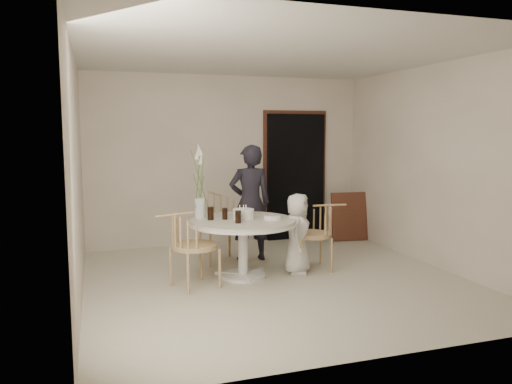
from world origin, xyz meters
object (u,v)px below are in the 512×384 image
object	(u,v)px
table	(243,229)
chair_far	(217,217)
chair_left	(185,239)
flower_vase	(200,192)
birthday_cake	(243,214)
chair_right	(321,227)
boy	(297,234)
girl	(250,203)

from	to	relation	value
table	chair_far	bearing A→B (deg)	96.72
chair_left	flower_vase	world-z (taller)	flower_vase
table	birthday_cake	xyz separation A→B (m)	(0.02, 0.03, 0.18)
chair_far	chair_right	size ratio (longest dim) A/B	1.10
chair_left	flower_vase	xyz separation A→B (m)	(0.29, 0.52, 0.48)
birthday_cake	flower_vase	bearing A→B (deg)	155.29
boy	flower_vase	world-z (taller)	flower_vase
table	flower_vase	bearing A→B (deg)	151.27
table	chair_far	world-z (taller)	chair_far
table	chair_left	distance (m)	0.81
chair_far	chair_left	xyz separation A→B (m)	(-0.66, -1.18, -0.03)
chair_right	flower_vase	world-z (taller)	flower_vase
chair_far	table	bearing A→B (deg)	-89.08
chair_far	chair_left	bearing A→B (deg)	-124.92
girl	boy	distance (m)	0.96
chair_far	girl	distance (m)	0.51
chair_far	girl	bearing A→B (deg)	-21.97
girl	boy	bearing A→B (deg)	118.68
chair_right	chair_left	distance (m)	1.87
girl	birthday_cake	world-z (taller)	girl
table	chair_far	distance (m)	0.93
birthday_cake	chair_far	bearing A→B (deg)	98.07
table	girl	distance (m)	0.89
chair_right	boy	xyz separation A→B (m)	(-0.36, -0.08, -0.05)
chair_right	girl	bearing A→B (deg)	-130.76
boy	table	bearing A→B (deg)	115.67
chair_far	boy	size ratio (longest dim) A/B	0.93
boy	flower_vase	xyz separation A→B (m)	(-1.20, 0.30, 0.55)
table	boy	bearing A→B (deg)	-3.10
table	chair_right	distance (m)	1.08
chair_far	girl	xyz separation A→B (m)	(0.45, -0.13, 0.20)
chair_left	boy	world-z (taller)	boy
girl	chair_right	bearing A→B (deg)	138.81
chair_right	chair_left	xyz separation A→B (m)	(-1.84, -0.29, 0.02)
chair_far	flower_vase	xyz separation A→B (m)	(-0.37, -0.66, 0.44)
girl	birthday_cake	size ratio (longest dim) A/B	6.23
girl	flower_vase	world-z (taller)	flower_vase
girl	birthday_cake	bearing A→B (deg)	71.59
boy	girl	bearing A→B (deg)	52.81
table	chair_right	bearing A→B (deg)	1.99
boy	birthday_cake	world-z (taller)	boy
flower_vase	birthday_cake	bearing A→B (deg)	-24.71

